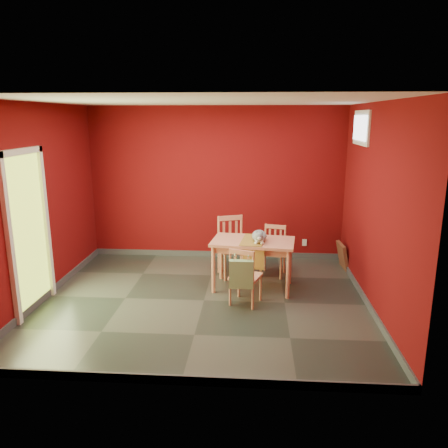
# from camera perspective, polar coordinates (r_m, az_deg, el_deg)

# --- Properties ---
(ground) EXTENTS (4.50, 4.50, 0.00)m
(ground) POSITION_cam_1_polar(r_m,az_deg,el_deg) (6.23, -2.62, -9.93)
(ground) COLOR #2D342D
(ground) RESTS_ON ground
(room_shell) EXTENTS (4.50, 4.50, 4.50)m
(room_shell) POSITION_cam_1_polar(r_m,az_deg,el_deg) (6.21, -2.63, -9.51)
(room_shell) COLOR #620A0B
(room_shell) RESTS_ON ground
(doorway) EXTENTS (0.06, 1.01, 2.13)m
(doorway) POSITION_cam_1_polar(r_m,az_deg,el_deg) (6.17, -24.25, -0.38)
(doorway) COLOR #B7D838
(doorway) RESTS_ON ground
(window) EXTENTS (0.05, 0.90, 0.50)m
(window) POSITION_cam_1_polar(r_m,az_deg,el_deg) (6.84, 17.48, 11.89)
(window) COLOR white
(window) RESTS_ON room_shell
(outlet_plate) EXTENTS (0.08, 0.02, 0.12)m
(outlet_plate) POSITION_cam_1_polar(r_m,az_deg,el_deg) (8.01, 10.47, -2.40)
(outlet_plate) COLOR silver
(outlet_plate) RESTS_ON room_shell
(dining_table) EXTENTS (1.27, 0.83, 0.75)m
(dining_table) POSITION_cam_1_polar(r_m,az_deg,el_deg) (6.44, 3.81, -2.93)
(dining_table) COLOR tan
(dining_table) RESTS_ON ground
(table_runner) EXTENTS (0.40, 0.70, 0.34)m
(table_runner) POSITION_cam_1_polar(r_m,az_deg,el_deg) (6.33, 3.81, -2.86)
(table_runner) COLOR olive
(table_runner) RESTS_ON dining_table
(chair_far_left) EXTENTS (0.57, 0.57, 0.96)m
(chair_far_left) POSITION_cam_1_polar(r_m,az_deg,el_deg) (7.03, 1.13, -2.85)
(chair_far_left) COLOR tan
(chair_far_left) RESTS_ON ground
(chair_far_right) EXTENTS (0.45, 0.45, 0.81)m
(chair_far_right) POSITION_cam_1_polar(r_m,az_deg,el_deg) (7.11, 6.47, -3.39)
(chair_far_right) COLOR tan
(chair_far_right) RESTS_ON ground
(chair_near) EXTENTS (0.48, 0.48, 0.81)m
(chair_near) POSITION_cam_1_polar(r_m,az_deg,el_deg) (5.96, 2.72, -6.72)
(chair_near) COLOR tan
(chair_near) RESTS_ON ground
(tote_bag) EXTENTS (0.32, 0.19, 0.45)m
(tote_bag) POSITION_cam_1_polar(r_m,az_deg,el_deg) (5.75, 2.27, -6.55)
(tote_bag) COLOR #7EA86B
(tote_bag) RESTS_ON chair_near
(cat) EXTENTS (0.41, 0.50, 0.22)m
(cat) POSITION_cam_1_polar(r_m,az_deg,el_deg) (6.36, 4.62, -1.28)
(cat) COLOR slate
(cat) RESTS_ON table_runner
(picture_frame) EXTENTS (0.18, 0.45, 0.44)m
(picture_frame) POSITION_cam_1_polar(r_m,az_deg,el_deg) (7.67, 15.22, -4.03)
(picture_frame) COLOR brown
(picture_frame) RESTS_ON ground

